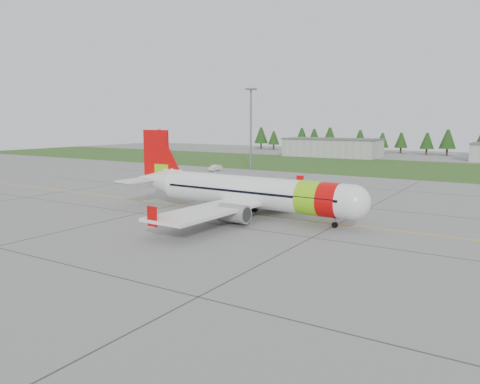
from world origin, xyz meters
The scene contains 9 objects.
ground centered at (0.00, 0.00, 0.00)m, with size 320.00×320.00×0.00m, color gray.
aircraft centered at (-1.90, 6.25, 3.17)m, with size 36.29×33.38×10.99m.
follow_me_car centered at (-1.72, 2.54, 1.90)m, with size 1.53×1.30×3.80m, color gold.
service_van centered at (-37.58, 49.96, 2.25)m, with size 1.57×1.48×4.50m, color silver.
grass_strip centered at (0.00, 82.00, 0.01)m, with size 320.00×50.00×0.03m, color #30561E.
taxi_guideline centered at (0.00, 8.00, 0.01)m, with size 120.00×0.25×0.02m, color gold.
hangar_west centered at (-30.00, 110.00, 3.00)m, with size 32.00×14.00×6.00m, color #A8A8A3.
floodlight_mast centered at (-32.00, 58.00, 10.00)m, with size 0.50×0.50×20.00m, color slate.
treeline centered at (0.00, 138.00, 5.00)m, with size 160.00×8.00×10.00m, color #1C3F14, non-canonical shape.
Camera 1 is at (29.14, -45.06, 12.26)m, focal length 35.00 mm.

